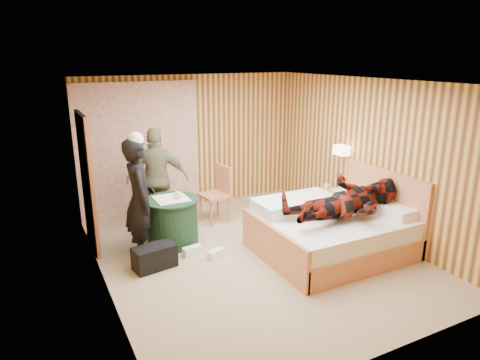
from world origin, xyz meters
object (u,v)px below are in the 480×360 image
wall_lamp (342,150)px  round_table (172,221)px  chair_near (218,189)px  man_on_bed (349,191)px  bed (333,230)px  chair_far (158,199)px  man_at_table (158,179)px  nightstand (330,205)px  duffel_bag (154,257)px  woman_standing (140,200)px

wall_lamp → round_table: wall_lamp is taller
chair_near → man_on_bed: 2.43m
round_table → bed: bearing=-33.3°
chair_far → man_at_table: bearing=32.4°
nightstand → chair_near: chair_near is taller
man_on_bed → chair_near: bearing=115.7°
man_at_table → man_on_bed: 3.09m
wall_lamp → round_table: bearing=170.5°
round_table → man_on_bed: bearing=-37.2°
chair_near → round_table: bearing=-69.0°
chair_near → man_on_bed: (1.03, -2.15, 0.43)m
bed → duffel_bag: (-2.53, 0.69, -0.17)m
nightstand → duffel_bag: bearing=-174.1°
wall_lamp → man_at_table: bearing=157.6°
chair_near → chair_far: bearing=-102.4°
woman_standing → wall_lamp: bearing=-87.3°
chair_far → duffel_bag: bearing=-130.3°
round_table → man_on_bed: 2.68m
bed → nightstand: 1.28m
chair_near → woman_standing: 1.82m
nightstand → man_at_table: size_ratio=0.32×
chair_far → chair_near: 1.08m
chair_far → man_on_bed: 3.11m
nightstand → woman_standing: 3.40m
bed → round_table: (-2.05, 1.35, 0.04)m
wall_lamp → chair_far: size_ratio=0.28×
chair_near → nightstand: bearing=55.3°
round_table → woman_standing: woman_standing is taller
wall_lamp → bed: (-0.80, -0.87, -0.97)m
chair_near → man_on_bed: man_on_bed is taller
wall_lamp → nightstand: wall_lamp is taller
chair_near → woman_standing: (-1.58, -0.83, 0.31)m
chair_near → man_at_table: man_at_table is taller
woman_standing → man_on_bed: bearing=-110.4°
duffel_bag → chair_far: bearing=61.3°
wall_lamp → bed: size_ratio=0.12×
nightstand → wall_lamp: bearing=-74.7°
man_on_bed → duffel_bag: bearing=160.3°
chair_near → woman_standing: bearing=-70.2°
bed → duffel_bag: 2.63m
wall_lamp → man_on_bed: bearing=-125.1°
nightstand → man_at_table: 3.04m
chair_far → woman_standing: (-0.51, -0.92, 0.34)m
duffel_bag → man_at_table: size_ratio=0.33×
round_table → man_at_table: size_ratio=0.49×
man_at_table → duffel_bag: bearing=89.7°
round_table → duffel_bag: size_ratio=1.46×
duffel_bag → bed: bearing=-24.8°
nightstand → duffel_bag: nightstand is taller
chair_near → man_at_table: bearing=-104.8°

